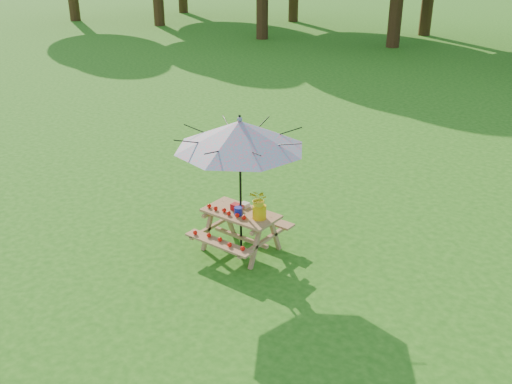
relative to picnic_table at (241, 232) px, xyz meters
The scene contains 5 objects.
picnic_table is the anchor object (origin of this frame).
patio_umbrella 1.62m from the picnic_table, 84.81° to the left, with size 2.32×2.32×2.25m.
produce_bins 0.40m from the picnic_table, 163.27° to the left, with size 0.29×0.42×0.13m.
tomatoes_row 0.44m from the picnic_table, 130.20° to the right, with size 0.77×0.13×0.07m, color red, non-canonical shape.
flower_bucket 0.70m from the picnic_table, ahead, with size 0.31×0.27×0.48m.
Camera 1 is at (7.13, -1.97, 4.61)m, focal length 40.00 mm.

